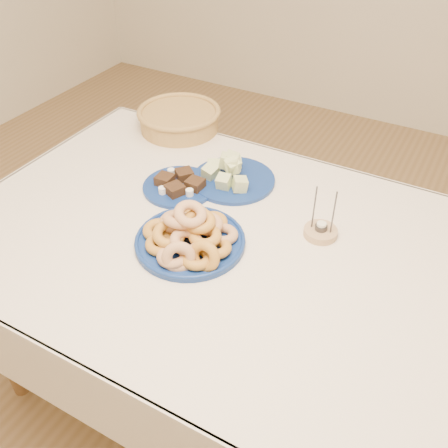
{
  "coord_description": "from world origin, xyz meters",
  "views": [
    {
      "loc": [
        0.52,
        -0.99,
        1.71
      ],
      "look_at": [
        0.0,
        -0.05,
        0.85
      ],
      "focal_mm": 40.0,
      "sensor_mm": 36.0,
      "label": 1
    }
  ],
  "objects_px": {
    "melon_plate": "(231,175)",
    "wicker_basket": "(179,118)",
    "candle_holder": "(321,231)",
    "brownie_plate": "(179,185)",
    "dining_table": "(232,267)",
    "donut_platter": "(190,236)"
  },
  "relations": [
    {
      "from": "melon_plate",
      "to": "wicker_basket",
      "type": "height_order",
      "value": "melon_plate"
    },
    {
      "from": "melon_plate",
      "to": "candle_holder",
      "type": "distance_m",
      "value": 0.39
    },
    {
      "from": "brownie_plate",
      "to": "melon_plate",
      "type": "bearing_deg",
      "value": 43.45
    },
    {
      "from": "dining_table",
      "to": "brownie_plate",
      "type": "height_order",
      "value": "brownie_plate"
    },
    {
      "from": "donut_platter",
      "to": "wicker_basket",
      "type": "bearing_deg",
      "value": 125.48
    },
    {
      "from": "wicker_basket",
      "to": "candle_holder",
      "type": "height_order",
      "value": "candle_holder"
    },
    {
      "from": "wicker_basket",
      "to": "candle_holder",
      "type": "relative_size",
      "value": 2.03
    },
    {
      "from": "dining_table",
      "to": "wicker_basket",
      "type": "bearing_deg",
      "value": 135.35
    },
    {
      "from": "brownie_plate",
      "to": "donut_platter",
      "type": "bearing_deg",
      "value": -50.8
    },
    {
      "from": "brownie_plate",
      "to": "dining_table",
      "type": "bearing_deg",
      "value": -28.35
    },
    {
      "from": "donut_platter",
      "to": "melon_plate",
      "type": "xyz_separation_m",
      "value": [
        -0.06,
        0.36,
        -0.01
      ]
    },
    {
      "from": "donut_platter",
      "to": "brownie_plate",
      "type": "height_order",
      "value": "donut_platter"
    },
    {
      "from": "melon_plate",
      "to": "brownie_plate",
      "type": "relative_size",
      "value": 1.02
    },
    {
      "from": "wicker_basket",
      "to": "candle_holder",
      "type": "bearing_deg",
      "value": -26.01
    },
    {
      "from": "donut_platter",
      "to": "candle_holder",
      "type": "relative_size",
      "value": 2.58
    },
    {
      "from": "brownie_plate",
      "to": "candle_holder",
      "type": "xyz_separation_m",
      "value": [
        0.5,
        -0.0,
        0.0
      ]
    },
    {
      "from": "candle_holder",
      "to": "melon_plate",
      "type": "bearing_deg",
      "value": 161.28
    },
    {
      "from": "dining_table",
      "to": "candle_holder",
      "type": "bearing_deg",
      "value": 34.93
    },
    {
      "from": "donut_platter",
      "to": "brownie_plate",
      "type": "bearing_deg",
      "value": 129.2
    },
    {
      "from": "donut_platter",
      "to": "wicker_basket",
      "type": "height_order",
      "value": "donut_platter"
    },
    {
      "from": "melon_plate",
      "to": "candle_holder",
      "type": "xyz_separation_m",
      "value": [
        0.37,
        -0.13,
        -0.01
      ]
    },
    {
      "from": "dining_table",
      "to": "donut_platter",
      "type": "xyz_separation_m",
      "value": [
        -0.1,
        -0.08,
        0.14
      ]
    }
  ]
}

